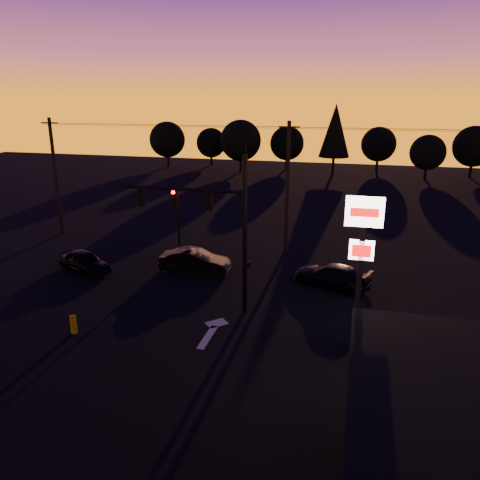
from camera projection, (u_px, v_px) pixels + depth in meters
The scene contains 20 objects.
ground at pixel (190, 347), 20.62m from camera, with size 120.00×120.00×0.00m, color black.
lane_arrow at pixel (212, 330), 22.04m from camera, with size 1.20×3.10×0.01m.
traffic_signal_mast at pixel (213, 216), 22.86m from camera, with size 6.79×0.52×8.58m.
secondary_signal at pixel (178, 215), 31.58m from camera, with size 0.30×0.31×4.35m.
pylon_sign at pixel (362, 243), 18.87m from camera, with size 1.50×0.28×6.80m.
utility_pole_0 at pixel (56, 176), 36.01m from camera, with size 1.40×0.26×9.00m.
utility_pole_1 at pixel (287, 187), 31.71m from camera, with size 1.40×0.26×9.00m.
power_wires at pixel (289, 127), 30.53m from camera, with size 36.00×1.22×0.07m.
bollard at pixel (74, 324), 21.68m from camera, with size 0.29×0.29×0.88m, color #BCAF05.
tree_0 at pixel (167, 140), 70.87m from camera, with size 5.36×5.36×6.74m.
tree_1 at pixel (211, 143), 72.39m from camera, with size 4.54×4.54×5.71m.
tree_2 at pixel (241, 141), 66.06m from camera, with size 5.77×5.78×7.26m.
tree_3 at pixel (287, 143), 68.52m from camera, with size 4.95×4.95×6.22m.
tree_4 at pixel (335, 131), 63.42m from camera, with size 4.18×4.18×9.50m.
tree_5 at pixel (379, 144), 67.27m from camera, with size 4.95×4.95×6.22m.
tree_6 at pixel (428, 153), 60.38m from camera, with size 4.54×4.54×5.71m.
tree_7 at pixel (474, 146), 61.54m from camera, with size 5.36×5.36×6.74m.
car_left at pixel (84, 261), 29.19m from camera, with size 1.56×3.87×1.32m, color black.
car_mid at pixel (195, 261), 29.13m from camera, with size 1.52×4.35×1.43m, color black.
car_right at pixel (332, 276), 26.92m from camera, with size 1.85×4.55×1.32m, color black.
Camera 1 is at (6.71, -17.14, 10.65)m, focal length 35.00 mm.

